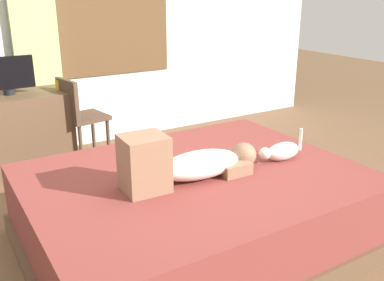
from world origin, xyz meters
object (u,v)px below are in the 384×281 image
(person_lying, at_px, (186,163))
(cup, at_px, (58,85))
(cat, at_px, (281,151))
(tv_monitor, at_px, (7,75))
(desk, at_px, (21,131))
(chair_by_desk, at_px, (79,114))
(bed, at_px, (195,210))

(person_lying, xyz_separation_m, cup, (-0.22, 2.05, 0.15))
(cat, xyz_separation_m, tv_monitor, (-1.39, 2.15, 0.33))
(desk, relative_size, cup, 9.37)
(cup, bearing_deg, chair_by_desk, -43.92)
(person_lying, distance_m, cat, 0.74)
(person_lying, xyz_separation_m, tv_monitor, (-0.66, 2.08, 0.28))
(person_lying, relative_size, cat, 2.63)
(person_lying, bearing_deg, cat, -4.84)
(cat, distance_m, cup, 2.32)
(chair_by_desk, bearing_deg, bed, -84.41)
(tv_monitor, bearing_deg, person_lying, -72.43)
(cup, height_order, chair_by_desk, chair_by_desk)
(bed, xyz_separation_m, cat, (0.63, -0.12, 0.33))
(tv_monitor, bearing_deg, bed, -69.41)
(bed, xyz_separation_m, cup, (-0.32, 1.99, 0.53))
(bed, bearing_deg, chair_by_desk, 95.59)
(desk, distance_m, cup, 0.57)
(bed, bearing_deg, cup, 99.02)
(cat, relative_size, tv_monitor, 0.75)
(cup, relative_size, chair_by_desk, 0.11)
(desk, bearing_deg, person_lying, -73.86)
(chair_by_desk, bearing_deg, desk, 162.38)
(cup, bearing_deg, bed, -80.98)
(person_lying, height_order, desk, person_lying)
(bed, bearing_deg, person_lying, -149.68)
(bed, bearing_deg, cat, -10.84)
(cat, xyz_separation_m, desk, (-1.34, 2.15, -0.22))
(bed, relative_size, chair_by_desk, 2.54)
(person_lying, relative_size, tv_monitor, 1.96)
(bed, bearing_deg, desk, 109.17)
(bed, distance_m, desk, 2.15)
(cup, xyz_separation_m, chair_by_desk, (0.13, -0.13, -0.28))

